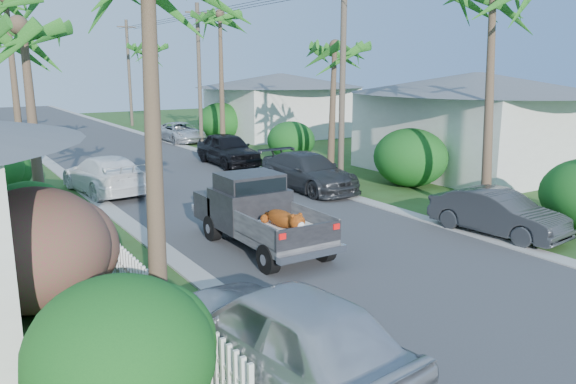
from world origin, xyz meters
TOP-DOWN VIEW (x-y plane):
  - ground at (0.00, 0.00)m, footprint 120.00×120.00m
  - road at (0.00, 25.00)m, footprint 8.00×100.00m
  - curb_left at (-4.30, 25.00)m, footprint 0.60×100.00m
  - curb_right at (4.30, 25.00)m, footprint 0.60×100.00m
  - pickup_truck at (-1.84, 7.35)m, footprint 1.98×5.12m
  - parked_car_rn at (4.85, 4.26)m, footprint 1.89×4.28m
  - parked_car_rm at (3.67, 12.71)m, footprint 2.28×5.26m
  - parked_car_rf at (3.60, 20.05)m, footprint 2.14×4.92m
  - parked_car_rd at (5.00, 30.17)m, footprint 2.29×4.81m
  - parked_car_ln at (-5.00, 0.75)m, footprint 2.65×5.22m
  - parked_car_lf at (-3.66, 16.61)m, footprint 2.66×5.43m
  - palm_l_b at (-6.80, 12.00)m, footprint 4.40×4.40m
  - palm_r_b at (6.60, 15.00)m, footprint 4.40×4.40m
  - palm_r_c at (6.20, 26.00)m, footprint 4.40×4.40m
  - palm_r_d at (6.50, 40.00)m, footprint 4.40×4.40m
  - shrub_l_a at (-7.50, 1.00)m, footprint 2.60×2.86m
  - shrub_l_b at (-7.80, 6.00)m, footprint 3.00×3.30m
  - shrub_l_c at (-7.40, 10.00)m, footprint 2.40×2.64m
  - shrub_r_b at (7.80, 11.00)m, footprint 3.00×3.30m
  - shrub_r_c at (7.50, 20.00)m, footprint 2.60×2.86m
  - shrub_r_d at (8.00, 30.00)m, footprint 3.20×3.52m
  - picket_fence at (-6.00, 5.50)m, footprint 0.10×11.00m
  - house_right_near at (13.00, 12.00)m, footprint 8.00×9.00m
  - house_right_far at (13.00, 30.00)m, footprint 9.00×8.00m
  - utility_pole_b at (5.60, 13.00)m, footprint 1.60×0.26m
  - utility_pole_c at (5.60, 28.00)m, footprint 1.60×0.26m
  - utility_pole_d at (5.60, 43.00)m, footprint 1.60×0.26m

SIDE VIEW (x-z plane):
  - ground at x=0.00m, z-range 0.00..0.00m
  - road at x=0.00m, z-range 0.00..0.02m
  - curb_left at x=-4.30m, z-range 0.00..0.06m
  - curb_right at x=4.30m, z-range 0.00..0.06m
  - picket_fence at x=-6.00m, z-range 0.00..1.00m
  - parked_car_rd at x=5.00m, z-range 0.00..1.33m
  - parked_car_rn at x=4.85m, z-range 0.00..1.36m
  - parked_car_rm at x=3.67m, z-range 0.00..1.51m
  - parked_car_lf at x=-3.66m, z-range 0.00..1.52m
  - parked_car_rf at x=3.60m, z-range 0.00..1.65m
  - parked_car_ln at x=-5.00m, z-range 0.00..1.70m
  - shrub_l_c at x=-7.40m, z-range 0.00..2.00m
  - pickup_truck at x=-1.84m, z-range -0.02..2.04m
  - shrub_r_c at x=7.50m, z-range 0.00..2.10m
  - shrub_l_a at x=-7.50m, z-range 0.00..2.20m
  - shrub_r_b at x=7.80m, z-range 0.00..2.50m
  - shrub_l_b at x=-7.80m, z-range 0.00..2.60m
  - shrub_r_d at x=8.00m, z-range 0.00..2.60m
  - house_right_far at x=13.00m, z-range -0.18..4.42m
  - house_right_near at x=13.00m, z-range -0.18..4.62m
  - utility_pole_b at x=5.60m, z-range 0.10..9.10m
  - utility_pole_c at x=5.60m, z-range 0.10..9.10m
  - utility_pole_d at x=5.60m, z-range 0.10..9.10m
  - palm_r_b at x=6.60m, z-range 2.35..9.55m
  - palm_l_b at x=-6.80m, z-range 2.44..9.85m
  - palm_r_d at x=6.50m, z-range 2.73..10.74m
  - palm_r_c at x=6.20m, z-range 3.41..12.81m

